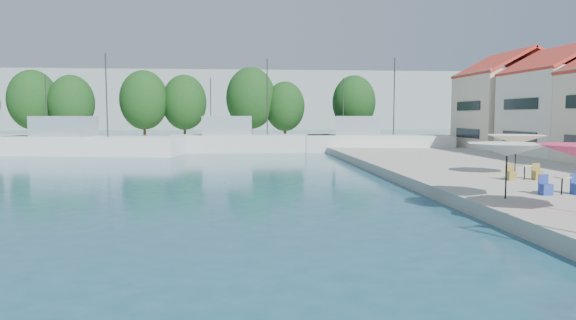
{
  "coord_description": "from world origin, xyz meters",
  "views": [
    {
      "loc": [
        -2.84,
        1.71,
        3.89
      ],
      "look_at": [
        -0.61,
        26.0,
        1.75
      ],
      "focal_mm": 32.0,
      "sensor_mm": 36.0,
      "label": 1
    }
  ],
  "objects": [
    {
      "name": "tree_07",
      "position": [
        2.93,
        68.86,
        5.03
      ],
      "size": [
        5.19,
        5.19,
        7.69
      ],
      "color": "#3F2B19",
      "rests_on": "quay_far"
    },
    {
      "name": "hill_west",
      "position": [
        -30.0,
        160.0,
        8.0
      ],
      "size": [
        180.0,
        40.0,
        16.0
      ],
      "primitive_type": "cube",
      "color": "#93A097",
      "rests_on": "ground"
    },
    {
      "name": "tree_04",
      "position": [
        -15.28,
        69.66,
        5.84
      ],
      "size": [
        6.13,
        6.13,
        9.08
      ],
      "color": "#3F2B19",
      "rests_on": "quay_far"
    },
    {
      "name": "tree_03",
      "position": [
        -24.16,
        69.15,
        5.43
      ],
      "size": [
        5.66,
        5.66,
        8.37
      ],
      "color": "#3F2B19",
      "rests_on": "quay_far"
    },
    {
      "name": "building_06",
      "position": [
        24.0,
        51.0,
        5.5
      ],
      "size": [
        9.0,
        8.8,
        10.2
      ],
      "color": "beige",
      "rests_on": "quay_right"
    },
    {
      "name": "trawler_03",
      "position": [
        -2.17,
        56.42,
        1.07
      ],
      "size": [
        17.02,
        4.48,
        10.2
      ],
      "rotation": [
        0.0,
        0.0,
        0.0
      ],
      "color": "silver",
      "rests_on": "ground"
    },
    {
      "name": "hill_east",
      "position": [
        40.0,
        180.0,
        6.0
      ],
      "size": [
        140.0,
        40.0,
        12.0
      ],
      "primitive_type": "cube",
      "color": "#93A097",
      "rests_on": "ground"
    },
    {
      "name": "tree_02",
      "position": [
        -29.05,
        69.62,
        5.8
      ],
      "size": [
        6.09,
        6.09,
        9.02
      ],
      "color": "#3F2B19",
      "rests_on": "quay_far"
    },
    {
      "name": "tree_08",
      "position": [
        12.53,
        70.84,
        5.62
      ],
      "size": [
        5.88,
        5.88,
        8.7
      ],
      "color": "#3F2B19",
      "rests_on": "quay_far"
    },
    {
      "name": "quay_far",
      "position": [
        -8.0,
        67.0,
        0.3
      ],
      "size": [
        90.0,
        16.0,
        0.6
      ],
      "primitive_type": "cube",
      "color": "#ABA89B",
      "rests_on": "ground"
    },
    {
      "name": "trawler_04",
      "position": [
        11.26,
        54.67,
        1.07
      ],
      "size": [
        15.54,
        6.73,
        10.2
      ],
      "rotation": [
        0.0,
        0.0,
        -0.19
      ],
      "color": "silver",
      "rests_on": "ground"
    },
    {
      "name": "umbrella_cream",
      "position": [
        12.4,
        28.91,
        2.54
      ],
      "size": [
        3.2,
        3.2,
        2.19
      ],
      "color": "black",
      "rests_on": "quay_right"
    },
    {
      "name": "umbrella_white",
      "position": [
        7.53,
        20.84,
        2.54
      ],
      "size": [
        3.13,
        3.13,
        2.19
      ],
      "color": "black",
      "rests_on": "quay_right"
    },
    {
      "name": "cafe_table_03",
      "position": [
        11.5,
        26.38,
        0.89
      ],
      "size": [
        1.82,
        0.7,
        0.76
      ],
      "color": "black",
      "rests_on": "quay_right"
    },
    {
      "name": "tree_06",
      "position": [
        -1.52,
        69.04,
        6.09
      ],
      "size": [
        6.43,
        6.43,
        9.52
      ],
      "color": "#3F2B19",
      "rests_on": "quay_far"
    },
    {
      "name": "building_05",
      "position": [
        24.0,
        42.0,
        5.26
      ],
      "size": [
        8.4,
        8.8,
        9.7
      ],
      "color": "silver",
      "rests_on": "quay_right"
    },
    {
      "name": "cafe_table_02",
      "position": [
        10.38,
        21.61,
        0.89
      ],
      "size": [
        1.82,
        0.7,
        0.76
      ],
      "color": "black",
      "rests_on": "quay_right"
    },
    {
      "name": "tree_05",
      "position": [
        -10.23,
        70.63,
        5.56
      ],
      "size": [
        5.81,
        5.81,
        8.6
      ],
      "color": "#3F2B19",
      "rests_on": "quay_far"
    },
    {
      "name": "trawler_02",
      "position": [
        -17.98,
        53.52,
        1.07
      ],
      "size": [
        18.51,
        8.34,
        10.2
      ],
      "rotation": [
        0.0,
        0.0,
        -0.21
      ],
      "color": "white",
      "rests_on": "ground"
    }
  ]
}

